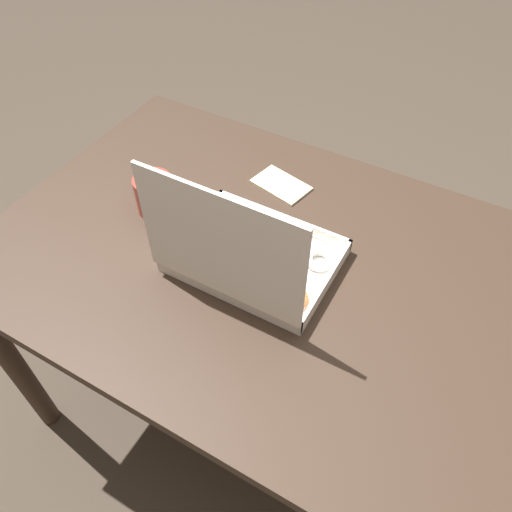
{
  "coord_description": "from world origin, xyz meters",
  "views": [
    {
      "loc": [
        -0.32,
        0.65,
        1.55
      ],
      "look_at": [
        0.04,
        0.02,
        0.74
      ],
      "focal_mm": 35.0,
      "sensor_mm": 36.0,
      "label": 1
    }
  ],
  "objects": [
    {
      "name": "ground_plane",
      "position": [
        0.0,
        0.0,
        0.0
      ],
      "size": [
        8.0,
        8.0,
        0.0
      ],
      "primitive_type": "plane",
      "color": "#42382D"
    },
    {
      "name": "dining_table",
      "position": [
        0.0,
        0.0,
        0.64
      ],
      "size": [
        1.29,
        0.85,
        0.73
      ],
      "color": "#38281E",
      "rests_on": "ground_plane"
    },
    {
      "name": "paper_napkin",
      "position": [
        0.11,
        -0.23,
        0.73
      ],
      "size": [
        0.15,
        0.11,
        0.01
      ],
      "color": "beige",
      "rests_on": "dining_table"
    },
    {
      "name": "coffee_mug",
      "position": [
        0.33,
        -0.01,
        0.77
      ],
      "size": [
        0.09,
        0.09,
        0.09
      ],
      "color": "#A3382D",
      "rests_on": "dining_table"
    },
    {
      "name": "donut_box",
      "position": [
        0.03,
        0.06,
        0.79
      ],
      "size": [
        0.34,
        0.26,
        0.3
      ],
      "color": "white",
      "rests_on": "dining_table"
    }
  ]
}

